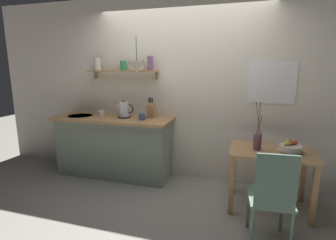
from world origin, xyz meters
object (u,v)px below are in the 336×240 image
object	(u,v)px
coffee_mug_by_sink	(101,114)
dining_table	(271,160)
dining_chair_near	(272,196)
knife_block	(151,110)
coffee_mug_spare	(142,117)
pendant_lamp	(137,67)
fruit_bowl	(290,147)
twig_vase	(257,141)
electric_kettle	(124,110)

from	to	relation	value
coffee_mug_by_sink	dining_table	bearing A→B (deg)	-7.43
dining_table	dining_chair_near	world-z (taller)	dining_chair_near
knife_block	coffee_mug_spare	size ratio (longest dim) A/B	2.44
coffee_mug_by_sink	pendant_lamp	xyz separation A→B (m)	(0.63, -0.07, 0.70)
fruit_bowl	coffee_mug_by_sink	bearing A→B (deg)	172.94
twig_vase	coffee_mug_spare	world-z (taller)	twig_vase
electric_kettle	knife_block	xyz separation A→B (m)	(0.40, 0.10, 0.01)
dining_table	dining_chair_near	size ratio (longest dim) A/B	0.98
twig_vase	electric_kettle	distance (m)	1.94
fruit_bowl	coffee_mug_by_sink	size ratio (longest dim) A/B	1.96
fruit_bowl	twig_vase	size ratio (longest dim) A/B	0.44
dining_chair_near	knife_block	world-z (taller)	knife_block
fruit_bowl	dining_table	bearing A→B (deg)	177.61
twig_vase	pendant_lamp	xyz separation A→B (m)	(-1.62, 0.28, 0.85)
dining_chair_near	coffee_mug_spare	world-z (taller)	coffee_mug_spare
dining_chair_near	coffee_mug_by_sink	distance (m)	2.64
dining_table	coffee_mug_by_sink	size ratio (longest dim) A/B	7.48
electric_kettle	pendant_lamp	distance (m)	0.70
dining_table	twig_vase	size ratio (longest dim) A/B	1.68
fruit_bowl	coffee_mug_spare	bearing A→B (deg)	172.14
twig_vase	knife_block	xyz separation A→B (m)	(-1.49, 0.49, 0.22)
dining_table	coffee_mug_spare	size ratio (longest dim) A/B	7.51
coffee_mug_spare	pendant_lamp	world-z (taller)	pendant_lamp
knife_block	coffee_mug_spare	distance (m)	0.22
fruit_bowl	coffee_mug_by_sink	distance (m)	2.64
electric_kettle	knife_block	distance (m)	0.41
twig_vase	electric_kettle	world-z (taller)	twig_vase
knife_block	pendant_lamp	xyz separation A→B (m)	(-0.13, -0.20, 0.63)
pendant_lamp	fruit_bowl	bearing A→B (deg)	-7.43
dining_chair_near	twig_vase	size ratio (longest dim) A/B	1.72
knife_block	electric_kettle	bearing A→B (deg)	-165.95
dining_chair_near	twig_vase	bearing A→B (deg)	99.13
dining_chair_near	electric_kettle	distance (m)	2.35
knife_block	twig_vase	bearing A→B (deg)	-18.09
pendant_lamp	coffee_mug_spare	bearing A→B (deg)	6.90
electric_kettle	knife_block	bearing A→B (deg)	14.05
electric_kettle	coffee_mug_spare	bearing A→B (deg)	-16.69
dining_table	dining_chair_near	xyz separation A→B (m)	(-0.05, -0.75, -0.07)
dining_table	pendant_lamp	size ratio (longest dim) A/B	1.94
dining_chair_near	fruit_bowl	size ratio (longest dim) A/B	3.90
dining_table	twig_vase	bearing A→B (deg)	-169.06
electric_kettle	coffee_mug_by_sink	world-z (taller)	electric_kettle
knife_block	coffee_mug_spare	xyz separation A→B (m)	(-0.07, -0.20, -0.07)
twig_vase	pendant_lamp	world-z (taller)	pendant_lamp
twig_vase	electric_kettle	size ratio (longest dim) A/B	2.06
twig_vase	knife_block	world-z (taller)	twig_vase
dining_table	electric_kettle	distance (m)	2.13
coffee_mug_spare	pendant_lamp	size ratio (longest dim) A/B	0.26
twig_vase	coffee_mug_by_sink	distance (m)	2.28
electric_kettle	dining_chair_near	bearing A→B (deg)	-28.99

